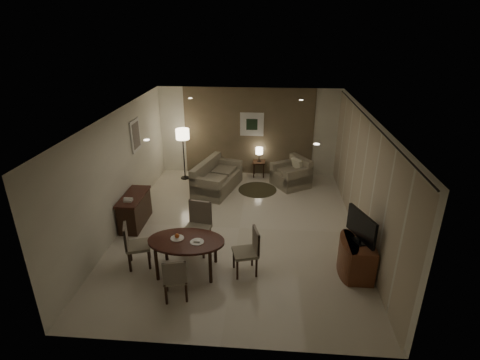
# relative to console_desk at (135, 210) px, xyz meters

# --- Properties ---
(room_shell) EXTENTS (5.50, 7.00, 2.70)m
(room_shell) POSITION_rel_console_desk_xyz_m (2.49, 0.40, 0.98)
(room_shell) COLOR beige
(room_shell) RESTS_ON ground
(taupe_accent) EXTENTS (3.96, 0.03, 2.70)m
(taupe_accent) POSITION_rel_console_desk_xyz_m (2.49, 3.48, 0.98)
(taupe_accent) COLOR brown
(taupe_accent) RESTS_ON wall_back
(curtain_wall) EXTENTS (0.08, 6.70, 2.58)m
(curtain_wall) POSITION_rel_console_desk_xyz_m (5.17, 0.00, 0.95)
(curtain_wall) COLOR beige
(curtain_wall) RESTS_ON wall_right
(curtain_rod) EXTENTS (0.03, 6.80, 0.03)m
(curtain_rod) POSITION_rel_console_desk_xyz_m (5.17, 0.00, 2.27)
(curtain_rod) COLOR black
(curtain_rod) RESTS_ON wall_right
(art_back_frame) EXTENTS (0.72, 0.03, 0.72)m
(art_back_frame) POSITION_rel_console_desk_xyz_m (2.59, 3.46, 1.23)
(art_back_frame) COLOR silver
(art_back_frame) RESTS_ON wall_back
(art_back_canvas) EXTENTS (0.34, 0.01, 0.34)m
(art_back_canvas) POSITION_rel_console_desk_xyz_m (2.59, 3.44, 1.23)
(art_back_canvas) COLOR black
(art_back_canvas) RESTS_ON wall_back
(art_left_frame) EXTENTS (0.03, 0.60, 0.80)m
(art_left_frame) POSITION_rel_console_desk_xyz_m (-0.23, 1.20, 1.48)
(art_left_frame) COLOR silver
(art_left_frame) RESTS_ON wall_left
(art_left_canvas) EXTENTS (0.01, 0.46, 0.64)m
(art_left_canvas) POSITION_rel_console_desk_xyz_m (-0.21, 1.20, 1.48)
(art_left_canvas) COLOR gray
(art_left_canvas) RESTS_ON wall_left
(downlight_nl) EXTENTS (0.10, 0.10, 0.01)m
(downlight_nl) POSITION_rel_console_desk_xyz_m (1.09, -1.80, 2.31)
(downlight_nl) COLOR white
(downlight_nl) RESTS_ON ceiling
(downlight_nr) EXTENTS (0.10, 0.10, 0.01)m
(downlight_nr) POSITION_rel_console_desk_xyz_m (3.89, -1.80, 2.31)
(downlight_nr) COLOR white
(downlight_nr) RESTS_ON ceiling
(downlight_fl) EXTENTS (0.10, 0.10, 0.01)m
(downlight_fl) POSITION_rel_console_desk_xyz_m (1.09, 1.80, 2.31)
(downlight_fl) COLOR white
(downlight_fl) RESTS_ON ceiling
(downlight_fr) EXTENTS (0.10, 0.10, 0.01)m
(downlight_fr) POSITION_rel_console_desk_xyz_m (3.89, 1.80, 2.31)
(downlight_fr) COLOR white
(downlight_fr) RESTS_ON ceiling
(console_desk) EXTENTS (0.48, 1.20, 0.75)m
(console_desk) POSITION_rel_console_desk_xyz_m (0.00, 0.00, 0.00)
(console_desk) COLOR #401C14
(console_desk) RESTS_ON floor
(telephone) EXTENTS (0.20, 0.14, 0.09)m
(telephone) POSITION_rel_console_desk_xyz_m (0.00, -0.30, 0.43)
(telephone) COLOR white
(telephone) RESTS_ON console_desk
(tv_cabinet) EXTENTS (0.48, 0.90, 0.70)m
(tv_cabinet) POSITION_rel_console_desk_xyz_m (4.89, -1.50, -0.03)
(tv_cabinet) COLOR brown
(tv_cabinet) RESTS_ON floor
(flat_tv) EXTENTS (0.36, 0.85, 0.60)m
(flat_tv) POSITION_rel_console_desk_xyz_m (4.87, -1.50, 0.65)
(flat_tv) COLOR black
(flat_tv) RESTS_ON tv_cabinet
(dining_table) EXTENTS (1.47, 0.92, 0.69)m
(dining_table) POSITION_rel_console_desk_xyz_m (1.62, -1.69, -0.03)
(dining_table) COLOR #401C14
(dining_table) RESTS_ON floor
(chair_near) EXTENTS (0.50, 0.50, 0.86)m
(chair_near) POSITION_rel_console_desk_xyz_m (1.58, -2.45, 0.05)
(chair_near) COLOR gray
(chair_near) RESTS_ON floor
(chair_far) EXTENTS (0.60, 0.60, 1.06)m
(chair_far) POSITION_rel_console_desk_xyz_m (1.68, -1.01, 0.16)
(chair_far) COLOR gray
(chair_far) RESTS_ON floor
(chair_left) EXTENTS (0.56, 0.56, 0.92)m
(chair_left) POSITION_rel_console_desk_xyz_m (0.63, -1.59, 0.09)
(chair_left) COLOR gray
(chair_left) RESTS_ON floor
(chair_right) EXTENTS (0.55, 0.55, 0.92)m
(chair_right) POSITION_rel_console_desk_xyz_m (2.74, -1.66, 0.08)
(chair_right) COLOR gray
(chair_right) RESTS_ON floor
(plate_a) EXTENTS (0.26, 0.26, 0.02)m
(plate_a) POSITION_rel_console_desk_xyz_m (1.44, -1.64, 0.32)
(plate_a) COLOR white
(plate_a) RESTS_ON dining_table
(plate_b) EXTENTS (0.26, 0.26, 0.02)m
(plate_b) POSITION_rel_console_desk_xyz_m (1.84, -1.74, 0.32)
(plate_b) COLOR white
(plate_b) RESTS_ON dining_table
(fruit_apple) EXTENTS (0.09, 0.09, 0.09)m
(fruit_apple) POSITION_rel_console_desk_xyz_m (1.44, -1.64, 0.37)
(fruit_apple) COLOR #C54D16
(fruit_apple) RESTS_ON plate_a
(napkin) EXTENTS (0.12, 0.08, 0.03)m
(napkin) POSITION_rel_console_desk_xyz_m (1.84, -1.74, 0.34)
(napkin) COLOR white
(napkin) RESTS_ON plate_b
(round_rug) EXTENTS (1.10, 1.10, 0.01)m
(round_rug) POSITION_rel_console_desk_xyz_m (2.84, 2.19, -0.37)
(round_rug) COLOR #393420
(round_rug) RESTS_ON floor
(sofa) EXTENTS (1.94, 1.33, 0.83)m
(sofa) POSITION_rel_console_desk_xyz_m (1.68, 2.13, 0.04)
(sofa) COLOR gray
(sofa) RESTS_ON floor
(armchair) EXTENTS (1.24, 1.26, 0.83)m
(armchair) POSITION_rel_console_desk_xyz_m (3.79, 2.57, 0.04)
(armchair) COLOR gray
(armchair) RESTS_ON floor
(side_table) EXTENTS (0.38, 0.38, 0.48)m
(side_table) POSITION_rel_console_desk_xyz_m (2.84, 3.25, -0.13)
(side_table) COLOR #331E11
(side_table) RESTS_ON floor
(table_lamp) EXTENTS (0.22, 0.22, 0.50)m
(table_lamp) POSITION_rel_console_desk_xyz_m (2.84, 3.25, 0.36)
(table_lamp) COLOR #FFEAC1
(table_lamp) RESTS_ON side_table
(floor_lamp) EXTENTS (0.40, 0.40, 1.57)m
(floor_lamp) POSITION_rel_console_desk_xyz_m (0.57, 2.87, 0.41)
(floor_lamp) COLOR #FFE5B7
(floor_lamp) RESTS_ON floor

